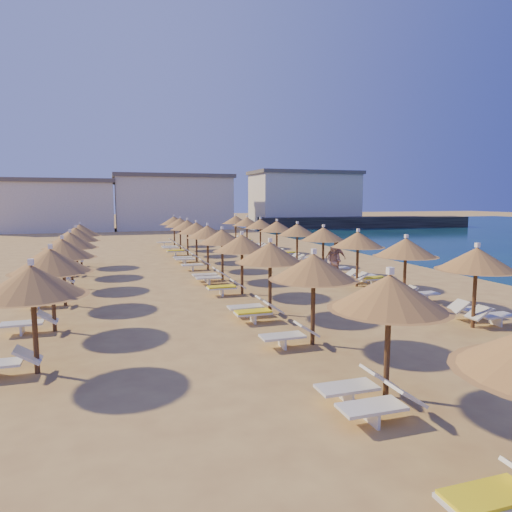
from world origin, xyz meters
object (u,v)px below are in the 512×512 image
object	(u,v)px
jetty	(364,222)
beachgoer_b	(334,262)
beachgoer_c	(336,258)
parasol_row_west	(222,237)
parasol_row_east	(323,235)

from	to	relation	value
jetty	beachgoer_b	bearing A→B (deg)	-115.31
beachgoer_c	parasol_row_west	bearing A→B (deg)	-167.68
jetty	parasol_row_west	bearing A→B (deg)	-121.98
parasol_row_east	jetty	bearing A→B (deg)	56.16
jetty	beachgoer_c	size ratio (longest dim) A/B	16.67
jetty	parasol_row_west	xyz separation A→B (m)	(-29.04, -35.10, 1.38)
beachgoer_b	parasol_row_west	bearing A→B (deg)	-146.18
jetty	beachgoer_c	bearing A→B (deg)	-115.30
jetty	parasol_row_east	xyz separation A→B (m)	(-23.53, -35.10, 1.38)
parasol_row_east	beachgoer_b	xyz separation A→B (m)	(0.07, -1.11, -1.32)
jetty	beachgoer_b	xyz separation A→B (m)	(-23.46, -36.20, 0.06)
jetty	parasol_row_west	size ratio (longest dim) A/B	0.79
jetty	beachgoer_b	distance (m)	43.14
jetty	beachgoer_b	world-z (taller)	beachgoer_b
jetty	parasol_row_west	distance (m)	45.58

